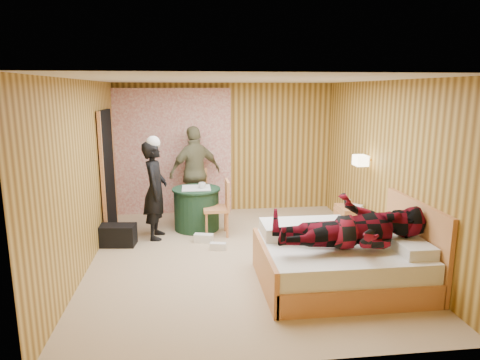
{
  "coord_description": "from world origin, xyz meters",
  "views": [
    {
      "loc": [
        -0.7,
        -5.79,
        2.37
      ],
      "look_at": [
        0.04,
        0.39,
        1.05
      ],
      "focal_mm": 32.0,
      "sensor_mm": 36.0,
      "label": 1
    }
  ],
  "objects": [
    {
      "name": "floor",
      "position": [
        0.0,
        0.0,
        0.0
      ],
      "size": [
        4.2,
        5.0,
        0.01
      ],
      "primitive_type": "cube",
      "color": "tan",
      "rests_on": "ground"
    },
    {
      "name": "ceiling",
      "position": [
        0.0,
        0.0,
        2.5
      ],
      "size": [
        4.2,
        5.0,
        0.01
      ],
      "primitive_type": "cube",
      "color": "silver",
      "rests_on": "wall_back"
    },
    {
      "name": "wall_back",
      "position": [
        0.0,
        2.5,
        1.25
      ],
      "size": [
        4.2,
        0.02,
        2.5
      ],
      "primitive_type": "cube",
      "color": "tan",
      "rests_on": "floor"
    },
    {
      "name": "wall_left",
      "position": [
        -2.1,
        0.0,
        1.25
      ],
      "size": [
        0.02,
        5.0,
        2.5
      ],
      "primitive_type": "cube",
      "color": "tan",
      "rests_on": "floor"
    },
    {
      "name": "wall_right",
      "position": [
        2.1,
        0.0,
        1.25
      ],
      "size": [
        0.02,
        5.0,
        2.5
      ],
      "primitive_type": "cube",
      "color": "tan",
      "rests_on": "floor"
    },
    {
      "name": "curtain",
      "position": [
        -1.0,
        2.43,
        1.2
      ],
      "size": [
        2.2,
        0.08,
        2.4
      ],
      "primitive_type": "cube",
      "color": "#F1E3D1",
      "rests_on": "floor"
    },
    {
      "name": "doorway",
      "position": [
        -2.06,
        1.4,
        1.02
      ],
      "size": [
        0.06,
        0.9,
        2.05
      ],
      "primitive_type": "cube",
      "color": "black",
      "rests_on": "floor"
    },
    {
      "name": "wall_lamp",
      "position": [
        1.92,
        0.45,
        1.3
      ],
      "size": [
        0.26,
        0.24,
        0.16
      ],
      "color": "gold",
      "rests_on": "wall_right"
    },
    {
      "name": "bed",
      "position": [
        1.13,
        -1.02,
        0.3
      ],
      "size": [
        1.96,
        1.5,
        1.03
      ],
      "color": "#E19F5C",
      "rests_on": "floor"
    },
    {
      "name": "nightstand",
      "position": [
        1.88,
        0.67,
        0.26
      ],
      "size": [
        0.38,
        0.52,
        0.5
      ],
      "color": "#E19F5C",
      "rests_on": "floor"
    },
    {
      "name": "round_table",
      "position": [
        -0.6,
        1.35,
        0.37
      ],
      "size": [
        0.83,
        0.83,
        0.73
      ],
      "color": "#1B3B24",
      "rests_on": "floor"
    },
    {
      "name": "chair_far",
      "position": [
        -0.59,
        2.01,
        0.54
      ],
      "size": [
        0.45,
        0.45,
        0.93
      ],
      "rotation": [
        0.0,
        0.0,
        -0.08
      ],
      "color": "#E19F5C",
      "rests_on": "floor"
    },
    {
      "name": "chair_near",
      "position": [
        -0.21,
        1.0,
        0.54
      ],
      "size": [
        0.42,
        0.42,
        0.92
      ],
      "rotation": [
        0.0,
        0.0,
        -1.56
      ],
      "color": "#E19F5C",
      "rests_on": "floor"
    },
    {
      "name": "duffel_bag",
      "position": [
        -1.85,
        0.68,
        0.16
      ],
      "size": [
        0.61,
        0.37,
        0.33
      ],
      "primitive_type": "cube",
      "rotation": [
        0.0,
        0.0,
        -0.11
      ],
      "color": "black",
      "rests_on": "floor"
    },
    {
      "name": "sneaker_left",
      "position": [
        -0.31,
        0.3,
        0.05
      ],
      "size": [
        0.26,
        0.15,
        0.11
      ],
      "primitive_type": "cube",
      "rotation": [
        0.0,
        0.0,
        -0.23
      ],
      "color": "silver",
      "rests_on": "floor"
    },
    {
      "name": "sneaker_right",
      "position": [
        -0.51,
        0.66,
        0.07
      ],
      "size": [
        0.32,
        0.19,
        0.13
      ],
      "primitive_type": "cube",
      "rotation": [
        0.0,
        0.0,
        -0.25
      ],
      "color": "silver",
      "rests_on": "floor"
    },
    {
      "name": "woman_standing",
      "position": [
        -1.26,
        0.98,
        0.79
      ],
      "size": [
        0.42,
        0.6,
        1.58
      ],
      "primitive_type": "imported",
      "rotation": [
        0.0,
        0.0,
        1.5
      ],
      "color": "black",
      "rests_on": "floor"
    },
    {
      "name": "man_at_table",
      "position": [
        -0.6,
        2.04,
        0.86
      ],
      "size": [
        1.09,
        0.8,
        1.72
      ],
      "primitive_type": "imported",
      "rotation": [
        0.0,
        0.0,
        3.57
      ],
      "color": "#6E6B49",
      "rests_on": "floor"
    },
    {
      "name": "man_on_bed",
      "position": [
        1.15,
        -1.25,
        0.95
      ],
      "size": [
        0.86,
        0.67,
        1.77
      ],
      "primitive_type": "imported",
      "rotation": [
        0.0,
        1.57,
        0.0
      ],
      "color": "maroon",
      "rests_on": "bed"
    },
    {
      "name": "book_lower",
      "position": [
        1.88,
        0.62,
        0.51
      ],
      "size": [
        0.19,
        0.24,
        0.02
      ],
      "primitive_type": "imported",
      "rotation": [
        0.0,
        0.0,
        0.12
      ],
      "color": "silver",
      "rests_on": "nightstand"
    },
    {
      "name": "book_upper",
      "position": [
        1.88,
        0.62,
        0.53
      ],
      "size": [
        0.26,
        0.28,
        0.02
      ],
      "primitive_type": "imported",
      "rotation": [
        0.0,
        0.0,
        -0.58
      ],
      "color": "silver",
      "rests_on": "nightstand"
    },
    {
      "name": "cup_nightstand",
      "position": [
        1.88,
        0.8,
        0.55
      ],
      "size": [
        0.12,
        0.12,
        0.09
      ],
      "primitive_type": "imported",
      "rotation": [
        0.0,
        0.0,
        0.2
      ],
      "color": "silver",
      "rests_on": "nightstand"
    },
    {
      "name": "cup_table",
      "position": [
        -0.5,
        1.3,
        0.78
      ],
      "size": [
        0.14,
        0.14,
        0.1
      ],
      "primitive_type": "imported",
      "rotation": [
        0.0,
        0.0,
        -0.18
      ],
      "color": "silver",
      "rests_on": "round_table"
    }
  ]
}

